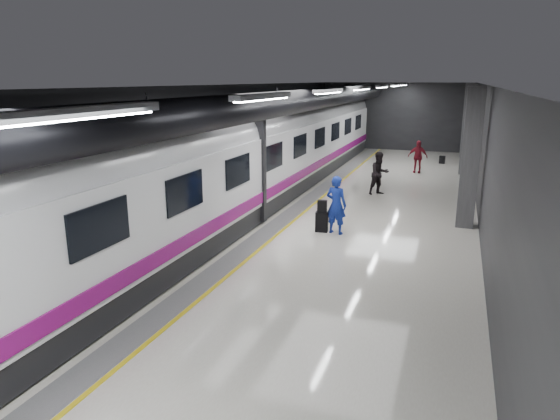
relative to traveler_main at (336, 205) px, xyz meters
The scene contains 9 objects.
ground 1.19m from the traveler_main, 163.94° to the left, with size 40.00×40.00×0.00m, color silver.
platform_hall 3.04m from the traveler_main, 130.95° to the left, with size 10.02×40.02×4.51m.
train 4.14m from the traveler_main, behind, with size 3.05×38.00×4.05m.
traveler_main is the anchor object (origin of this frame).
suitcase_main 0.75m from the traveler_main, behind, with size 0.39×0.25×0.64m, color black.
shoulder_bag 0.45m from the traveler_main, behind, with size 0.30×0.16×0.39m, color black.
traveler_far_a 5.98m from the traveler_main, 85.92° to the left, with size 0.87×0.68×1.80m, color black.
traveler_far_b 11.87m from the traveler_main, 82.72° to the left, with size 0.98×0.41×1.67m, color maroon.
suitcase_far 15.41m from the traveler_main, 80.14° to the left, with size 0.31×0.20×0.45m, color black.
Camera 1 is at (4.13, -14.96, 4.71)m, focal length 32.00 mm.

